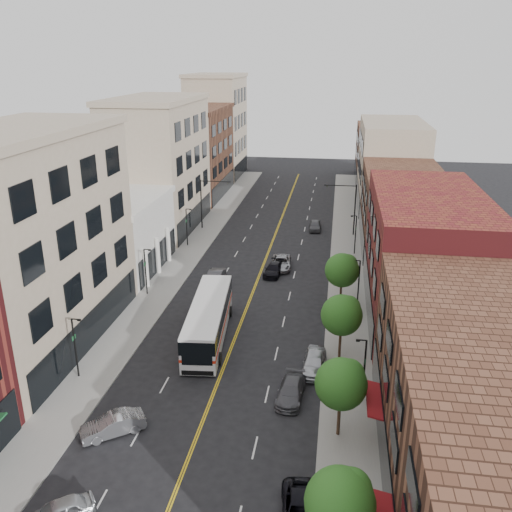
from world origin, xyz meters
The scene contains 34 objects.
ground centered at (0.00, 0.00, 0.00)m, with size 220.00×220.00×0.00m, color black.
sidewalk_left centered at (-10.00, 35.00, 0.07)m, with size 4.00×110.00×0.15m, color gray.
sidewalk_right centered at (10.00, 35.00, 0.07)m, with size 4.00×110.00×0.15m, color gray.
bldg_l_tanoffice centered at (-17.00, 13.00, 9.00)m, with size 10.00×22.00×18.00m, color tan.
bldg_l_white centered at (-17.00, 31.00, 4.00)m, with size 10.00×14.00×8.00m, color silver.
bldg_l_far_a centered at (-17.00, 48.00, 9.00)m, with size 10.00×20.00×18.00m, color tan.
bldg_l_far_b centered at (-17.00, 68.00, 7.50)m, with size 10.00×20.00×15.00m, color brown.
bldg_l_far_c centered at (-17.00, 86.00, 10.00)m, with size 10.00×16.00×20.00m, color tan.
bldg_r_near centered at (17.00, 0.00, 5.00)m, with size 10.00×26.00×10.00m, color brown.
bldg_r_mid centered at (17.00, 24.00, 6.00)m, with size 10.00×22.00×12.00m, color maroon.
bldg_r_far_a centered at (17.00, 45.00, 5.00)m, with size 10.00×20.00×10.00m, color brown.
bldg_r_far_b centered at (17.00, 66.00, 7.00)m, with size 10.00×22.00×14.00m, color tan.
bldg_r_far_c centered at (17.00, 86.00, 5.50)m, with size 10.00×18.00×11.00m, color brown.
tree_r_0 centered at (9.39, -5.93, 4.13)m, with size 3.40×3.40×5.59m.
tree_r_1 centered at (9.39, 4.07, 4.13)m, with size 3.40×3.40×5.59m.
tree_r_2 centered at (9.39, 14.07, 4.13)m, with size 3.40×3.40×5.59m.
tree_r_3 centered at (9.39, 24.07, 4.13)m, with size 3.40×3.40×5.59m.
lamp_l_1 centered at (-10.95, 8.00, 2.97)m, with size 0.81×0.55×5.05m.
lamp_l_2 centered at (-10.95, 24.00, 2.97)m, with size 0.81×0.55×5.05m.
lamp_l_3 centered at (-10.95, 40.00, 2.97)m, with size 0.81×0.55×5.05m.
lamp_r_1 centered at (10.95, 8.00, 2.97)m, with size 0.81×0.55×5.05m.
lamp_r_2 centered at (10.95, 24.00, 2.97)m, with size 0.81×0.55×5.05m.
lamp_r_3 centered at (10.95, 40.00, 2.97)m, with size 0.81×0.55×5.05m.
signal_mast_left centered at (-10.27, 48.00, 4.65)m, with size 4.49×0.18×7.20m.
signal_mast_right centered at (10.27, 48.00, 4.65)m, with size 4.49×0.18×7.20m.
city_bus centered at (-2.32, 15.83, 1.98)m, with size 4.17×13.46×3.41m.
car_angle_b centered at (-5.60, 1.94, 0.70)m, with size 1.49×4.27×1.41m, color #9C9EA3.
car_parked_near centered at (7.40, -3.49, 0.67)m, with size 2.21×4.80×1.33m, color black.
car_parked_mid centered at (5.80, 7.73, 0.65)m, with size 1.81×4.46×1.30m, color #49494E.
car_parked_far centered at (7.32, 11.84, 0.76)m, with size 1.81×4.49×1.53m, color #B3B6BC.
car_lane_behind centered at (-4.50, 28.56, 0.76)m, with size 1.61×4.62×1.52m, color #414145.
car_lane_a centered at (1.60, 31.78, 0.65)m, with size 1.81×4.46×1.29m, color black.
car_lane_b centered at (2.24, 34.00, 0.69)m, with size 2.28×4.95×1.38m, color gray.
car_lane_c centered at (5.50, 49.82, 0.70)m, with size 1.66×4.13×1.41m, color #4A4B4F.
Camera 1 is at (8.40, -26.28, 23.77)m, focal length 38.00 mm.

